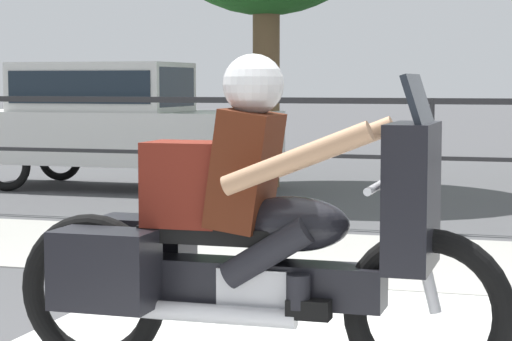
# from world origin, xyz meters

# --- Properties ---
(sidewalk_band) EXTENTS (44.00, 2.40, 0.01)m
(sidewalk_band) POSITION_xyz_m (0.00, 3.40, 0.01)
(sidewalk_band) COLOR #A8A59E
(sidewalk_band) RESTS_ON ground
(fence_railing) EXTENTS (36.00, 0.05, 1.29)m
(fence_railing) POSITION_xyz_m (0.00, 5.11, 1.01)
(fence_railing) COLOR #232326
(fence_railing) RESTS_ON ground
(motorcycle) EXTENTS (2.46, 0.76, 1.57)m
(motorcycle) POSITION_xyz_m (-0.24, -0.10, 0.70)
(motorcycle) COLOR black
(motorcycle) RESTS_ON ground
(parked_car) EXTENTS (4.21, 1.61, 1.70)m
(parked_car) POSITION_xyz_m (-4.61, 7.79, 0.96)
(parked_car) COLOR silver
(parked_car) RESTS_ON ground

